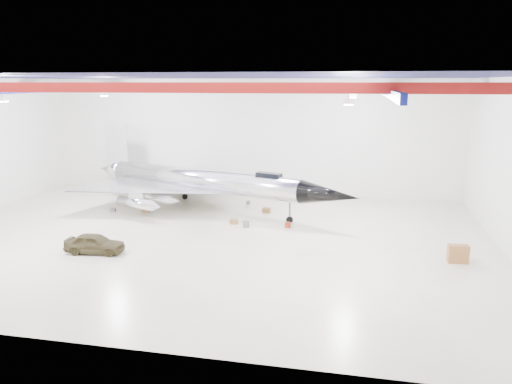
# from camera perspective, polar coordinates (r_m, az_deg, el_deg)

# --- Properties ---
(floor) EXTENTS (40.00, 40.00, 0.00)m
(floor) POSITION_cam_1_polar(r_m,az_deg,el_deg) (35.39, -6.29, -5.16)
(floor) COLOR #C2B99A
(floor) RESTS_ON ground
(wall_back) EXTENTS (40.00, 0.00, 40.00)m
(wall_back) POSITION_cam_1_polar(r_m,az_deg,el_deg) (48.49, -0.93, 6.33)
(wall_back) COLOR silver
(wall_back) RESTS_ON floor
(ceiling) EXTENTS (40.00, 40.00, 0.00)m
(ceiling) POSITION_cam_1_polar(r_m,az_deg,el_deg) (33.75, -6.74, 12.94)
(ceiling) COLOR #0A0F38
(ceiling) RESTS_ON wall_back
(ceiling_structure) EXTENTS (39.50, 29.50, 1.08)m
(ceiling_structure) POSITION_cam_1_polar(r_m,az_deg,el_deg) (33.75, -6.71, 11.79)
(ceiling_structure) COLOR maroon
(ceiling_structure) RESTS_ON ceiling
(jet_aircraft) EXTENTS (25.08, 18.59, 7.05)m
(jet_aircraft) POSITION_cam_1_polar(r_m,az_deg,el_deg) (42.44, -6.26, 1.02)
(jet_aircraft) COLOR silver
(jet_aircraft) RESTS_ON floor
(jeep) EXTENTS (3.87, 1.82, 1.28)m
(jeep) POSITION_cam_1_polar(r_m,az_deg,el_deg) (33.47, -17.96, -5.60)
(jeep) COLOR #3D351E
(jeep) RESTS_ON floor
(desk) EXTENTS (1.23, 0.67, 1.09)m
(desk) POSITION_cam_1_polar(r_m,az_deg,el_deg) (32.61, 22.08, -6.57)
(desk) COLOR brown
(desk) RESTS_ON floor
(crate_ply) EXTENTS (0.60, 0.50, 0.39)m
(crate_ply) POSITION_cam_1_polar(r_m,az_deg,el_deg) (42.79, -12.46, -2.01)
(crate_ply) COLOR olive
(crate_ply) RESTS_ON floor
(engine_drum) EXTENTS (0.58, 0.58, 0.45)m
(engine_drum) POSITION_cam_1_polar(r_m,az_deg,el_deg) (37.53, -1.14, -3.70)
(engine_drum) COLOR #59595B
(engine_drum) RESTS_ON floor
(parts_bin) EXTENTS (0.68, 0.59, 0.42)m
(parts_bin) POSITION_cam_1_polar(r_m,az_deg,el_deg) (41.60, 1.21, -2.11)
(parts_bin) COLOR olive
(parts_bin) RESTS_ON floor
(crate_small) EXTENTS (0.47, 0.40, 0.29)m
(crate_small) POSITION_cam_1_polar(r_m,az_deg,el_deg) (43.65, -16.03, -1.99)
(crate_small) COLOR #59595B
(crate_small) RESTS_ON floor
(tool_chest) EXTENTS (0.55, 0.55, 0.39)m
(tool_chest) POSITION_cam_1_polar(r_m,az_deg,el_deg) (37.54, 3.64, -3.77)
(tool_chest) COLOR maroon
(tool_chest) RESTS_ON floor
(oil_barrel) EXTENTS (0.59, 0.49, 0.39)m
(oil_barrel) POSITION_cam_1_polar(r_m,az_deg,el_deg) (38.42, -2.54, -3.38)
(oil_barrel) COLOR olive
(oil_barrel) RESTS_ON floor
(spares_box) EXTENTS (0.44, 0.44, 0.31)m
(spares_box) POSITION_cam_1_polar(r_m,az_deg,el_deg) (44.48, -0.90, -1.22)
(spares_box) COLOR #59595B
(spares_box) RESTS_ON floor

